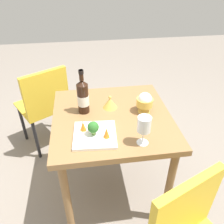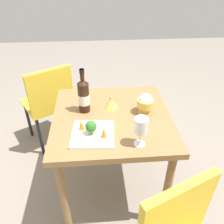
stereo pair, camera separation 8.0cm
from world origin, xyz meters
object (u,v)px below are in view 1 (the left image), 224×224
broccoli_floret (93,127)px  wine_glass (144,125)px  serving_plate (95,135)px  wine_bottle (83,97)px  carrot_garnish_right (83,126)px  carrot_garnish_left (106,133)px  rice_bowl_lid (109,103)px  chair_by_wall (45,102)px  rice_bowl (145,102)px

broccoli_floret → wine_glass: bearing=160.1°
broccoli_floret → serving_plate: bearing=-167.7°
wine_bottle → carrot_garnish_right: size_ratio=4.78×
wine_bottle → carrot_garnish_left: (-0.12, 0.31, -0.07)m
wine_bottle → rice_bowl_lid: 0.20m
wine_glass → rice_bowl_lid: 0.42m
wine_glass → serving_plate: size_ratio=0.67×
chair_by_wall → carrot_garnish_right: bearing=-96.2°
serving_plate → carrot_garnish_left: size_ratio=4.00×
wine_bottle → wine_glass: size_ratio=1.71×
rice_bowl → rice_bowl_lid: size_ratio=1.42×
rice_bowl → carrot_garnish_right: bearing=21.8°
rice_bowl_lid → serving_plate: (0.13, 0.29, -0.03)m
serving_plate → wine_glass: bearing=159.3°
wine_glass → carrot_garnish_left: 0.22m
wine_glass → serving_plate: wine_glass is taller
serving_plate → carrot_garnish_right: 0.09m
carrot_garnish_right → wine_glass: bearing=156.3°
carrot_garnish_left → carrot_garnish_right: size_ratio=1.05×
wine_bottle → wine_glass: (-0.32, 0.37, 0.01)m
rice_bowl → chair_by_wall: bearing=-37.2°
rice_bowl → serving_plate: 0.42m
chair_by_wall → serving_plate: 0.90m
chair_by_wall → serving_plate: size_ratio=3.17×
chair_by_wall → serving_plate: chair_by_wall is taller
chair_by_wall → wine_bottle: (-0.35, 0.52, 0.33)m
rice_bowl → broccoli_floret: 0.42m
broccoli_floret → carrot_garnish_right: broccoli_floret is taller
rice_bowl_lid → carrot_garnish_left: size_ratio=1.49×
wine_bottle → serving_plate: (-0.05, 0.27, -0.11)m
chair_by_wall → wine_bottle: size_ratio=2.77×
serving_plate → carrot_garnish_right: (0.07, -0.04, 0.04)m
chair_by_wall → rice_bowl_lid: 0.76m
broccoli_floret → carrot_garnish_right: 0.08m
rice_bowl_lid → carrot_garnish_right: (0.19, 0.25, 0.01)m
wine_bottle → rice_bowl_lid: wine_bottle is taller
wine_bottle → serving_plate: bearing=101.1°
chair_by_wall → rice_bowl_lid: chair_by_wall is taller
broccoli_floret → carrot_garnish_left: 0.08m
broccoli_floret → carrot_garnish_right: (0.06, -0.05, -0.02)m
broccoli_floret → chair_by_wall: bearing=-63.5°
rice_bowl_lid → wine_glass: bearing=109.3°
rice_bowl → carrot_garnish_right: rice_bowl is taller
chair_by_wall → carrot_garnish_left: (-0.46, 0.82, 0.26)m
chair_by_wall → carrot_garnish_right: 0.85m
carrot_garnish_right → carrot_garnish_left: bearing=146.8°
broccoli_floret → carrot_garnish_left: bearing=152.0°
rice_bowl_lid → serving_plate: bearing=66.5°
wine_bottle → rice_bowl_lid: (-0.18, -0.03, -0.08)m
rice_bowl → carrot_garnish_left: (0.29, 0.25, -0.02)m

